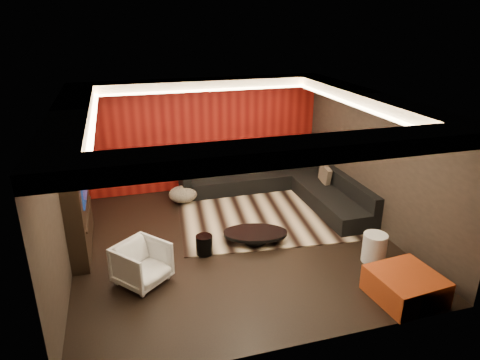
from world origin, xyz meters
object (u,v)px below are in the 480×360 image
object	(u,v)px
coffee_table	(255,237)
white_side_table	(374,248)
sectional_sofa	(281,186)
drum_stool	(204,245)
orange_ottoman	(405,286)
armchair	(142,264)

from	to	relation	value
coffee_table	white_side_table	size ratio (longest dim) A/B	2.34
sectional_sofa	drum_stool	bearing A→B (deg)	-137.64
white_side_table	coffee_table	bearing A→B (deg)	146.07
white_side_table	orange_ottoman	bearing A→B (deg)	-97.31
orange_ottoman	coffee_table	bearing A→B (deg)	126.18
armchair	coffee_table	bearing A→B (deg)	-21.25
coffee_table	white_side_table	bearing A→B (deg)	-33.93
coffee_table	orange_ottoman	size ratio (longest dim) A/B	1.29
drum_stool	sectional_sofa	size ratio (longest dim) A/B	0.10
drum_stool	sectional_sofa	xyz separation A→B (m)	(2.40, 2.19, 0.06)
orange_ottoman	sectional_sofa	distance (m)	4.38
coffee_table	sectional_sofa	distance (m)	2.43
white_side_table	orange_ottoman	world-z (taller)	white_side_table
coffee_table	armchair	world-z (taller)	armchair
armchair	sectional_sofa	distance (m)	4.51
orange_ottoman	white_side_table	bearing A→B (deg)	82.69
drum_stool	orange_ottoman	distance (m)	3.52
drum_stool	sectional_sofa	bearing A→B (deg)	42.36
coffee_table	sectional_sofa	world-z (taller)	sectional_sofa
drum_stool	orange_ottoman	world-z (taller)	orange_ottoman
white_side_table	sectional_sofa	size ratio (longest dim) A/B	0.15
white_side_table	sectional_sofa	bearing A→B (deg)	98.91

